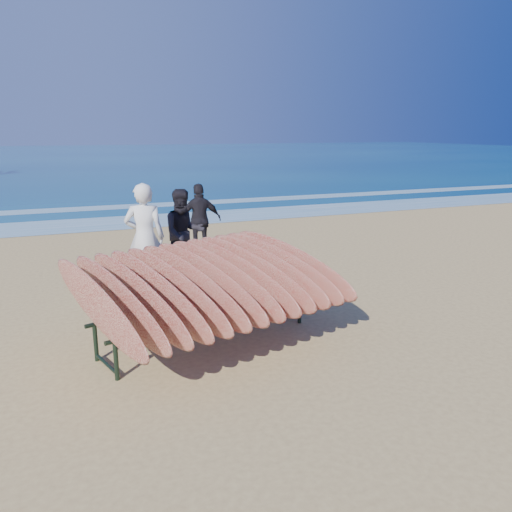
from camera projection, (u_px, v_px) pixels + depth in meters
The scene contains 8 objects.
ground at pixel (276, 330), 7.46m from camera, with size 120.00×120.00×0.00m, color tan.
ocean at pixel (83, 156), 57.07m from camera, with size 160.00×160.00×0.00m, color navy.
foam_near at pixel (154, 220), 16.48m from camera, with size 160.00×160.00×0.00m, color white.
foam_far at pixel (138, 206), 19.64m from camera, with size 160.00×160.00×0.00m, color white.
surfboard_rack at pixel (206, 281), 6.88m from camera, with size 3.86×3.65×1.37m.
person_white at pixel (145, 237), 9.11m from camera, with size 0.73×0.48×1.99m, color silver.
person_dark_a at pixel (184, 233), 10.06m from camera, with size 0.86×0.67×1.77m, color black.
person_dark_b at pixel (200, 220), 11.69m from camera, with size 1.00×0.42×1.71m, color black.
Camera 1 is at (-2.83, -6.37, 2.90)m, focal length 35.00 mm.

